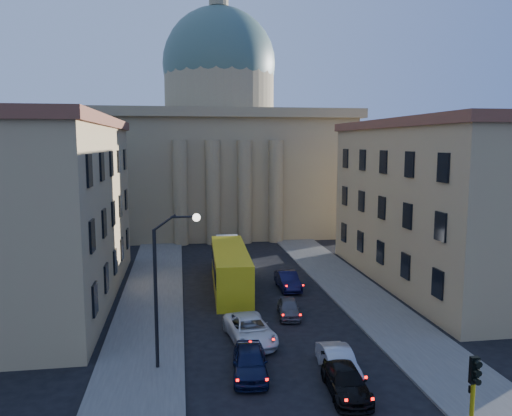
% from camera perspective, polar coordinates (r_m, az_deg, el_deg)
% --- Properties ---
extents(sidewalk_left, '(5.00, 60.00, 0.15)m').
position_cam_1_polar(sidewalk_left, '(39.31, -12.04, -11.37)').
color(sidewalk_left, '#54524D').
rests_on(sidewalk_left, ground).
extents(sidewalk_right, '(5.00, 60.00, 0.15)m').
position_cam_1_polar(sidewalk_right, '(41.86, 12.28, -10.20)').
color(sidewalk_right, '#54524D').
rests_on(sidewalk_right, ground).
extents(church, '(68.02, 28.76, 36.60)m').
position_cam_1_polar(church, '(74.88, -4.11, 6.87)').
color(church, '#8D7657').
rests_on(church, ground).
extents(building_left, '(11.60, 26.60, 14.70)m').
position_cam_1_polar(building_left, '(42.91, -23.41, -0.15)').
color(building_left, tan).
rests_on(building_left, ground).
extents(building_right, '(11.60, 26.60, 14.70)m').
position_cam_1_polar(building_right, '(47.47, 20.41, 0.67)').
color(building_right, tan).
rests_on(building_right, ground).
extents(traffic_light, '(0.34, 0.29, 4.30)m').
position_cam_1_polar(traffic_light, '(22.93, 23.51, -19.27)').
color(traffic_light, yellow).
rests_on(traffic_light, ground).
extents(street_lamp, '(2.62, 0.44, 8.83)m').
position_cam_1_polar(street_lamp, '(28.16, -10.35, -7.84)').
color(street_lamp, black).
rests_on(street_lamp, ground).
extents(car_left_near, '(2.32, 4.80, 1.58)m').
position_cam_1_polar(car_left_near, '(28.49, -0.70, -17.16)').
color(car_left_near, '#0E1432').
rests_on(car_left_near, ground).
extents(car_right_near, '(1.62, 4.41, 1.44)m').
position_cam_1_polar(car_right_near, '(28.98, 9.38, -16.97)').
color(car_right_near, '#9DA0A4').
rests_on(car_right_near, ground).
extents(car_left_mid, '(3.25, 5.84, 1.55)m').
position_cam_1_polar(car_left_mid, '(32.90, -0.70, -13.72)').
color(car_left_mid, silver).
rests_on(car_left_mid, ground).
extents(car_right_mid, '(2.21, 4.78, 1.35)m').
position_cam_1_polar(car_right_mid, '(27.13, 10.23, -18.88)').
color(car_right_mid, black).
rests_on(car_right_mid, ground).
extents(car_right_far, '(2.03, 4.00, 1.31)m').
position_cam_1_polar(car_right_far, '(37.32, 3.77, -11.31)').
color(car_right_far, '#55555A').
rests_on(car_right_far, ground).
extents(car_right_distant, '(1.63, 4.61, 1.52)m').
position_cam_1_polar(car_right_distant, '(43.89, 3.64, -8.27)').
color(car_right_distant, black).
rests_on(car_right_distant, ground).
extents(city_bus, '(3.36, 12.65, 3.54)m').
position_cam_1_polar(city_bus, '(43.49, -2.95, -6.86)').
color(city_bus, yellow).
rests_on(city_bus, ground).
extents(box_truck, '(2.38, 5.63, 3.05)m').
position_cam_1_polar(box_truck, '(50.40, -3.18, -5.39)').
color(box_truck, white).
rests_on(box_truck, ground).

